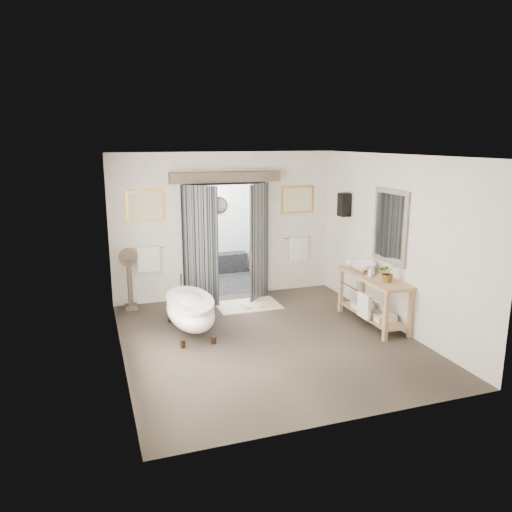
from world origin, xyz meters
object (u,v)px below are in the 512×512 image
object	(u,v)px
rug	(248,305)
vanity	(373,296)
clawfoot_tub	(190,310)
basin	(362,268)

from	to	relation	value
rug	vanity	bearing A→B (deg)	-43.18
vanity	rug	distance (m)	2.43
clawfoot_tub	basin	bearing A→B (deg)	-5.56
clawfoot_tub	vanity	bearing A→B (deg)	-11.70
vanity	basin	xyz separation A→B (m)	(-0.03, 0.34, 0.43)
clawfoot_tub	vanity	distance (m)	3.12
clawfoot_tub	rug	bearing A→B (deg)	36.82
clawfoot_tub	rug	world-z (taller)	clawfoot_tub
vanity	basin	world-z (taller)	basin
clawfoot_tub	basin	xyz separation A→B (m)	(3.02, -0.29, 0.54)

